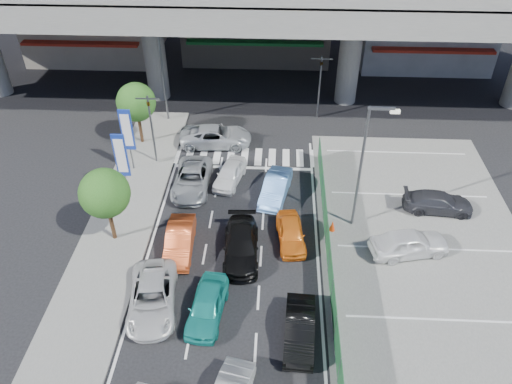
# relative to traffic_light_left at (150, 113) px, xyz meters

# --- Properties ---
(ground) EXTENTS (120.00, 120.00, 0.00)m
(ground) POSITION_rel_traffic_light_left_xyz_m (6.20, -12.00, -3.94)
(ground) COLOR black
(ground) RESTS_ON ground
(parking_lot) EXTENTS (12.00, 28.00, 0.06)m
(parking_lot) POSITION_rel_traffic_light_left_xyz_m (17.20, -10.00, -3.91)
(parking_lot) COLOR #60605E
(parking_lot) RESTS_ON ground
(sidewalk_left) EXTENTS (4.00, 30.00, 0.12)m
(sidewalk_left) POSITION_rel_traffic_light_left_xyz_m (-0.80, -8.00, -3.88)
(sidewalk_left) COLOR #60605E
(sidewalk_left) RESTS_ON ground
(fence_run) EXTENTS (0.16, 22.00, 1.80)m
(fence_run) POSITION_rel_traffic_light_left_xyz_m (11.50, -11.00, -3.04)
(fence_run) COLOR #1D552C
(fence_run) RESTS_ON ground
(traffic_light_left) EXTENTS (1.60, 1.24, 5.20)m
(traffic_light_left) POSITION_rel_traffic_light_left_xyz_m (0.00, 0.00, 0.00)
(traffic_light_left) COLOR #595B60
(traffic_light_left) RESTS_ON ground
(traffic_light_right) EXTENTS (1.60, 1.24, 5.20)m
(traffic_light_right) POSITION_rel_traffic_light_left_xyz_m (11.70, 7.00, 0.00)
(traffic_light_right) COLOR #595B60
(traffic_light_right) RESTS_ON ground
(street_lamp_right) EXTENTS (1.65, 0.22, 8.00)m
(street_lamp_right) POSITION_rel_traffic_light_left_xyz_m (13.37, -6.00, 0.83)
(street_lamp_right) COLOR #595B60
(street_lamp_right) RESTS_ON ground
(street_lamp_left) EXTENTS (1.65, 0.22, 8.00)m
(street_lamp_left) POSITION_rel_traffic_light_left_xyz_m (-0.13, 6.00, 0.83)
(street_lamp_left) COLOR #595B60
(street_lamp_left) RESTS_ON ground
(signboard_near) EXTENTS (0.80, 0.14, 4.70)m
(signboard_near) POSITION_rel_traffic_light_left_xyz_m (-1.00, -4.01, -0.87)
(signboard_near) COLOR #595B60
(signboard_near) RESTS_ON ground
(signboard_far) EXTENTS (0.80, 0.14, 4.70)m
(signboard_far) POSITION_rel_traffic_light_left_xyz_m (-1.40, -1.01, -0.87)
(signboard_far) COLOR #595B60
(signboard_far) RESTS_ON ground
(tree_near) EXTENTS (2.80, 2.80, 4.80)m
(tree_near) POSITION_rel_traffic_light_left_xyz_m (-0.80, -8.00, -0.55)
(tree_near) COLOR #382314
(tree_near) RESTS_ON ground
(tree_far) EXTENTS (2.80, 2.80, 4.80)m
(tree_far) POSITION_rel_traffic_light_left_xyz_m (-1.60, 2.50, -0.55)
(tree_far) COLOR #382314
(tree_far) RESTS_ON ground
(sedan_white_mid_left) EXTENTS (2.96, 5.24, 1.38)m
(sedan_white_mid_left) POSITION_rel_traffic_light_left_xyz_m (2.52, -12.82, -3.25)
(sedan_white_mid_left) COLOR silver
(sedan_white_mid_left) RESTS_ON ground
(taxi_teal_mid) EXTENTS (2.04, 4.20, 1.38)m
(taxi_teal_mid) POSITION_rel_traffic_light_left_xyz_m (5.32, -13.20, -3.25)
(taxi_teal_mid) COLOR teal
(taxi_teal_mid) RESTS_ON ground
(hatch_black_mid_right) EXTENTS (1.58, 4.05, 1.31)m
(hatch_black_mid_right) POSITION_rel_traffic_light_left_xyz_m (9.85, -14.36, -3.28)
(hatch_black_mid_right) COLOR black
(hatch_black_mid_right) RESTS_ON ground
(taxi_orange_left) EXTENTS (1.66, 4.25, 1.38)m
(taxi_orange_left) POSITION_rel_traffic_light_left_xyz_m (3.19, -8.71, -3.25)
(taxi_orange_left) COLOR #D44D20
(taxi_orange_left) RESTS_ON ground
(sedan_black_mid) EXTENTS (2.15, 4.84, 1.38)m
(sedan_black_mid) POSITION_rel_traffic_light_left_xyz_m (6.69, -8.93, -3.25)
(sedan_black_mid) COLOR black
(sedan_black_mid) RESTS_ON ground
(taxi_orange_right) EXTENTS (1.93, 3.86, 1.26)m
(taxi_orange_right) POSITION_rel_traffic_light_left_xyz_m (9.47, -7.69, -3.30)
(taxi_orange_right) COLOR orange
(taxi_orange_right) RESTS_ON ground
(wagon_silver_front_left) EXTENTS (2.30, 4.97, 1.38)m
(wagon_silver_front_left) POSITION_rel_traffic_light_left_xyz_m (3.00, -2.85, -3.25)
(wagon_silver_front_left) COLOR #979A9E
(wagon_silver_front_left) RESTS_ON ground
(sedan_white_front_mid) EXTENTS (2.34, 4.01, 1.28)m
(sedan_white_front_mid) POSITION_rel_traffic_light_left_xyz_m (5.42, -2.04, -3.30)
(sedan_white_front_mid) COLOR white
(sedan_white_front_mid) RESTS_ON ground
(kei_truck_front_right) EXTENTS (2.26, 4.39, 1.38)m
(kei_truck_front_right) POSITION_rel_traffic_light_left_xyz_m (8.52, -3.52, -3.25)
(kei_truck_front_right) COLOR #659FED
(kei_truck_front_right) RESTS_ON ground
(crossing_wagon_silver) EXTENTS (5.40, 2.74, 1.46)m
(crossing_wagon_silver) POSITION_rel_traffic_light_left_xyz_m (3.97, 2.51, -3.20)
(crossing_wagon_silver) COLOR #B2B6BB
(crossing_wagon_silver) RESTS_ON ground
(parked_sedan_white) EXTENTS (4.68, 2.66, 1.50)m
(parked_sedan_white) POSITION_rel_traffic_light_left_xyz_m (16.08, -8.37, -3.12)
(parked_sedan_white) COLOR white
(parked_sedan_white) RESTS_ON parking_lot
(parked_sedan_dgrey) EXTENTS (4.38, 2.03, 1.24)m
(parked_sedan_dgrey) POSITION_rel_traffic_light_left_xyz_m (18.60, -4.47, -3.26)
(parked_sedan_dgrey) COLOR #323338
(parked_sedan_dgrey) RESTS_ON parking_lot
(traffic_cone) EXTENTS (0.40, 0.40, 0.70)m
(traffic_cone) POSITION_rel_traffic_light_left_xyz_m (11.95, -6.67, -3.53)
(traffic_cone) COLOR red
(traffic_cone) RESTS_ON parking_lot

